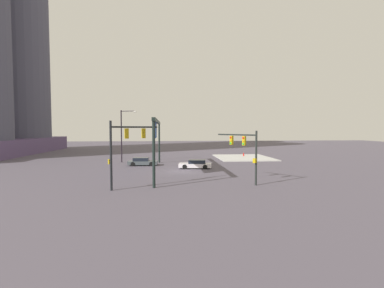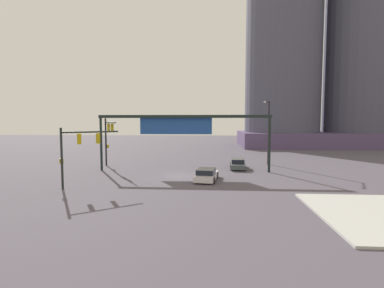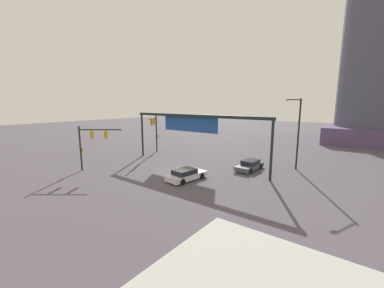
# 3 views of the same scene
# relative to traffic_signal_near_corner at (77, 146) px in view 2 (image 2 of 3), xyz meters

# --- Properties ---
(ground_plane) EXTENTS (181.88, 181.88, 0.00)m
(ground_plane) POSITION_rel_traffic_signal_near_corner_xyz_m (8.63, 6.10, -3.71)
(ground_plane) COLOR #504A55
(traffic_signal_near_corner) EXTENTS (4.41, 3.18, 5.39)m
(traffic_signal_near_corner) POSITION_rel_traffic_signal_near_corner_xyz_m (0.00, 0.00, 0.00)
(traffic_signal_near_corner) COLOR black
(traffic_signal_near_corner) RESTS_ON ground
(traffic_signal_opposite_side) EXTENTS (2.84, 4.41, 6.32)m
(traffic_signal_opposite_side) POSITION_rel_traffic_signal_near_corner_xyz_m (-1.47, 12.00, 0.51)
(traffic_signal_opposite_side) COLOR black
(traffic_signal_opposite_side) RESTS_ON ground
(streetlamp_curved_arm) EXTENTS (1.31, 2.81, 8.60)m
(streetlamp_curved_arm) POSITION_rel_traffic_signal_near_corner_xyz_m (19.50, 15.11, 1.31)
(streetlamp_curved_arm) COLOR black
(streetlamp_curved_arm) RESTS_ON ground
(overhead_sign_gantry) EXTENTS (20.31, 0.43, 6.66)m
(overhead_sign_gantry) POSITION_rel_traffic_signal_near_corner_xyz_m (8.35, 9.25, 1.81)
(overhead_sign_gantry) COLOR black
(overhead_sign_gantry) RESTS_ON ground
(highrise_twin_tower) EXTENTS (37.48, 19.14, 58.06)m
(highrise_twin_tower) POSITION_rel_traffic_signal_near_corner_xyz_m (37.49, 46.12, 24.98)
(highrise_twin_tower) COLOR #55426A
(highrise_twin_tower) RESTS_ON ground
(sedan_car_approaching) EXTENTS (2.03, 4.51, 1.21)m
(sedan_car_approaching) POSITION_rel_traffic_signal_near_corner_xyz_m (15.20, 11.66, -3.13)
(sedan_car_approaching) COLOR #424A4F
(sedan_car_approaching) RESTS_ON ground
(sedan_car_waiting_far) EXTENTS (2.51, 4.75, 1.21)m
(sedan_car_waiting_far) POSITION_rel_traffic_signal_near_corner_xyz_m (11.42, 3.92, -3.13)
(sedan_car_waiting_far) COLOR silver
(sedan_car_waiting_far) RESTS_ON ground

